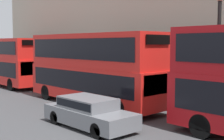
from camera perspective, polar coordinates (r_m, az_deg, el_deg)
The scene contains 4 objects.
bus_second_in_queue at distance 19.13m, azimuth -3.58°, elevation 0.71°, with size 2.59×10.30×4.38m.
bus_third_in_queue at distance 30.03m, azimuth -18.96°, elevation 1.80°, with size 2.59×10.48×4.22m.
car_hatchback at distance 14.24m, azimuth -4.30°, elevation -7.56°, with size 1.85×4.75×1.37m.
street_lamp at distance 15.82m, azimuth 18.93°, elevation 4.88°, with size 0.44×0.44×6.23m.
Camera 1 is at (-10.40, 3.72, 3.78)m, focal length 50.00 mm.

